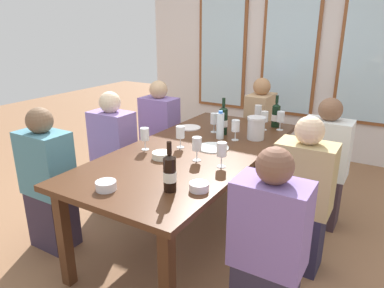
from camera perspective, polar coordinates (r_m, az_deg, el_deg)
ground_plane at (r=3.10m, az=0.46°, el=-13.69°), size 12.00×12.00×0.00m
back_wall_with_windows at (r=4.85m, az=15.61°, el=15.59°), size 4.20×0.10×2.90m
dining_table at (r=2.80m, az=0.49°, el=-2.07°), size 1.00×2.15×0.74m
white_plate_0 at (r=2.78m, az=3.34°, el=-0.58°), size 0.25×0.25×0.01m
white_plate_1 at (r=3.31m, az=-0.42°, el=2.64°), size 0.21×0.21×0.01m
metal_pitcher at (r=3.02m, az=10.21°, el=2.55°), size 0.16×0.16×0.19m
wine_bottle_0 at (r=3.42m, az=13.29°, el=4.52°), size 0.08×0.08×0.30m
wine_bottle_1 at (r=3.11m, az=5.02°, el=3.77°), size 0.08×0.08×0.32m
wine_bottle_2 at (r=2.05m, az=-3.59°, el=-4.61°), size 0.08×0.08×0.30m
tasting_bowl_0 at (r=2.16m, az=-13.61°, el=-6.49°), size 0.12×0.12×0.05m
tasting_bowl_1 at (r=2.58m, az=-4.85°, el=-1.80°), size 0.14×0.14×0.05m
tasting_bowl_2 at (r=2.09m, az=1.16°, el=-6.84°), size 0.12×0.12×0.05m
water_bottle at (r=2.99m, az=4.55°, el=2.96°), size 0.06×0.06×0.24m
wine_glass_0 at (r=3.32m, az=14.03°, el=4.19°), size 0.07×0.07×0.17m
wine_glass_1 at (r=2.96m, az=7.00°, el=2.77°), size 0.07×0.07×0.17m
wine_glass_2 at (r=3.30m, az=11.52°, el=4.19°), size 0.07×0.07×0.17m
wine_glass_3 at (r=2.50m, az=0.80°, el=-0.16°), size 0.07×0.07×0.17m
wine_glass_4 at (r=2.74m, az=-7.58°, el=1.41°), size 0.07×0.07×0.17m
wine_glass_5 at (r=3.53m, az=10.56°, el=5.30°), size 0.07×0.07×0.17m
wine_glass_6 at (r=2.40m, az=4.78°, el=-1.05°), size 0.07×0.07×0.17m
wine_glass_7 at (r=2.76m, az=-1.89°, el=1.74°), size 0.07×0.07×0.17m
wine_glass_8 at (r=3.17m, az=3.58°, el=3.94°), size 0.07×0.07×0.17m
seated_person_0 at (r=2.89m, az=-22.00°, el=-5.89°), size 0.38×0.24×1.11m
seated_person_1 at (r=2.00m, az=12.06°, el=-16.52°), size 0.38×0.24×1.11m
seated_person_2 at (r=3.84m, az=-5.17°, el=1.46°), size 0.38×0.24×1.11m
seated_person_3 at (r=3.19m, az=20.28°, el=-3.39°), size 0.38×0.24×1.11m
seated_person_4 at (r=3.32m, az=-12.41°, el=-1.73°), size 0.38×0.24×1.11m
seated_person_5 at (r=2.58m, az=17.24°, el=-8.39°), size 0.38×0.24×1.11m
seated_person_6 at (r=4.08m, az=10.70°, el=2.23°), size 0.24×0.38×1.11m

